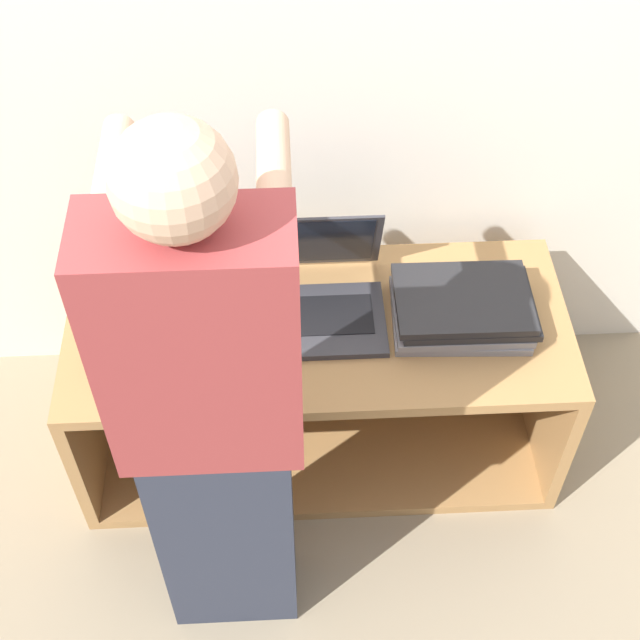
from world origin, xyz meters
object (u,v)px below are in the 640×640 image
(laptop_open, at_px, (317,294))
(laptop_stack_left, at_px, (171,319))
(laptop_stack_right, at_px, (462,308))
(person, at_px, (212,425))

(laptop_open, relative_size, laptop_stack_left, 0.95)
(laptop_open, bearing_deg, laptop_stack_right, -9.00)
(laptop_stack_left, relative_size, person, 0.24)
(laptop_open, distance_m, laptop_stack_right, 0.41)
(laptop_stack_left, relative_size, laptop_stack_right, 0.99)
(laptop_stack_left, bearing_deg, laptop_open, 8.81)
(laptop_open, xyz_separation_m, laptop_stack_left, (-0.41, -0.06, -0.01))
(laptop_stack_right, bearing_deg, laptop_open, 171.00)
(laptop_open, height_order, person, person)
(laptop_stack_right, bearing_deg, laptop_stack_left, 179.96)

